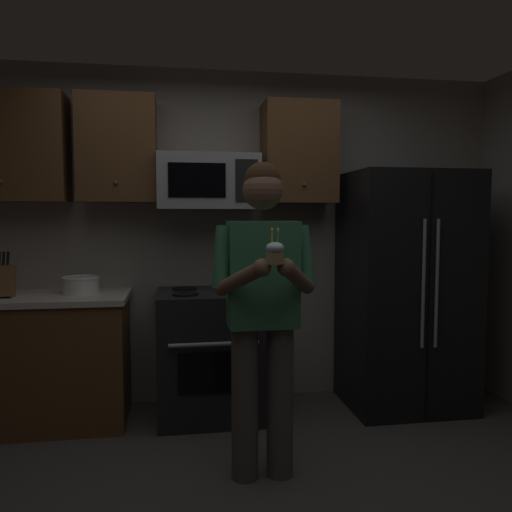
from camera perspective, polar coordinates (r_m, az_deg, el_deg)
wall_back at (r=4.08m, az=-3.52°, el=2.11°), size 4.40×0.10×2.60m
oven_range at (r=3.81m, az=-5.15°, el=-10.84°), size 0.76×0.70×0.93m
microwave at (r=3.81m, az=-5.41°, el=8.26°), size 0.74×0.41×0.40m
refrigerator at (r=4.07m, az=16.46°, el=-3.72°), size 0.90×0.75×1.80m
cabinet_row_upper at (r=3.88m, az=-14.15°, el=11.48°), size 2.78×0.36×0.76m
counter_left at (r=3.96m, az=-24.61°, el=-10.62°), size 1.44×0.66×0.92m
knife_block at (r=3.84m, az=-26.73°, el=-2.44°), size 0.16×0.15×0.32m
bowl_large_white at (r=3.83m, az=-19.11°, el=-3.03°), size 0.26×0.26×0.12m
person at (r=2.79m, az=0.79°, el=-5.23°), size 0.60×0.48×1.76m
cupcake at (r=2.44m, az=2.14°, el=0.40°), size 0.09×0.09×0.17m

